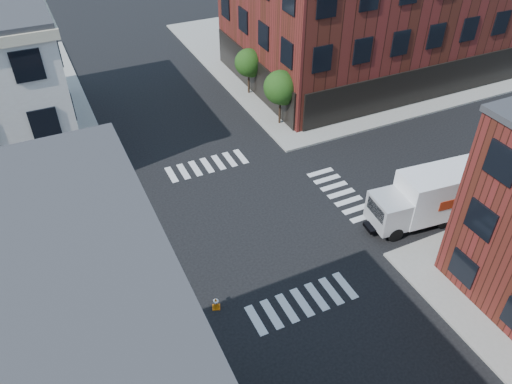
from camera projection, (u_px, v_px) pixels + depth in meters
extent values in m
plane|color=black|center=(247.00, 223.00, 31.31)|extent=(120.00, 120.00, 0.00)
cube|color=gray|center=(344.00, 49.00, 53.33)|extent=(30.00, 30.00, 0.15)
cube|color=#411910|center=(376.00, 7.00, 45.96)|extent=(25.00, 16.00, 12.00)
cylinder|color=black|center=(280.00, 115.00, 40.43)|extent=(0.18, 0.18, 1.47)
cylinder|color=black|center=(280.00, 107.00, 39.98)|extent=(0.12, 0.12, 1.47)
sphere|color=#18380F|center=(281.00, 87.00, 38.95)|extent=(2.69, 2.69, 2.69)
sphere|color=#18380F|center=(284.00, 94.00, 39.30)|extent=(1.85, 1.85, 1.85)
cylinder|color=black|center=(249.00, 86.00, 44.75)|extent=(0.18, 0.18, 1.33)
cylinder|color=black|center=(249.00, 79.00, 44.34)|extent=(0.12, 0.12, 1.33)
sphere|color=#18380F|center=(249.00, 63.00, 43.41)|extent=(2.43, 2.43, 2.43)
sphere|color=#18380F|center=(252.00, 68.00, 43.72)|extent=(1.67, 1.67, 1.67)
cylinder|color=black|center=(173.00, 317.00, 22.75)|extent=(0.12, 0.12, 4.60)
cylinder|color=black|center=(177.00, 343.00, 23.98)|extent=(0.28, 0.28, 0.30)
cube|color=#053819|center=(183.00, 301.00, 22.42)|extent=(1.10, 0.03, 0.22)
cube|color=#053819|center=(167.00, 292.00, 22.47)|extent=(0.03, 1.10, 0.22)
imported|color=black|center=(176.00, 289.00, 21.96)|extent=(0.22, 0.18, 1.10)
imported|color=black|center=(165.00, 289.00, 21.99)|extent=(0.18, 0.22, 1.10)
cube|color=white|center=(442.00, 192.00, 30.57)|extent=(5.79, 2.96, 2.98)
cube|color=#99260D|center=(454.00, 203.00, 29.66)|extent=(2.11, 0.26, 0.67)
cube|color=#99260D|center=(430.00, 180.00, 31.48)|extent=(2.11, 0.26, 0.67)
cube|color=silver|center=(389.00, 211.00, 29.93)|extent=(2.15, 2.49, 1.92)
cube|color=black|center=(376.00, 210.00, 29.48)|extent=(0.28, 1.82, 0.86)
cube|color=black|center=(421.00, 215.00, 31.21)|extent=(7.74, 1.74, 0.24)
cylinder|color=black|center=(395.00, 234.00, 29.80)|extent=(0.99, 0.43, 0.96)
cylinder|color=black|center=(378.00, 213.00, 31.30)|extent=(0.99, 0.43, 0.96)
cylinder|color=black|center=(444.00, 221.00, 30.71)|extent=(0.99, 0.43, 0.96)
cylinder|color=black|center=(424.00, 202.00, 32.21)|extent=(0.99, 0.43, 0.96)
cylinder|color=black|center=(474.00, 213.00, 31.32)|extent=(0.99, 0.43, 0.96)
cylinder|color=black|center=(454.00, 195.00, 32.82)|extent=(0.99, 0.43, 0.96)
cube|color=#D56709|center=(216.00, 307.00, 26.05)|extent=(0.53, 0.53, 0.04)
cone|color=#D56709|center=(216.00, 303.00, 25.83)|extent=(0.50, 0.50, 0.75)
cylinder|color=white|center=(216.00, 301.00, 25.76)|extent=(0.29, 0.29, 0.09)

